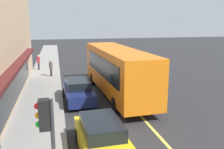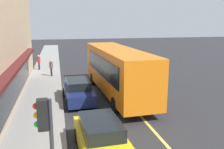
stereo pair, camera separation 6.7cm
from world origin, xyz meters
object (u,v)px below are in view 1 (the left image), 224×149
(car_yellow, at_px, (102,138))
(car_navy, at_px, (78,91))
(traffic_light, at_px, (47,127))
(pedestrian_by_curb, at_px, (38,61))
(bus, at_px, (117,69))
(pedestrian_waiting, at_px, (51,67))
(car_silver, at_px, (115,58))

(car_yellow, distance_m, car_navy, 7.19)
(traffic_light, relative_size, pedestrian_by_curb, 1.93)
(traffic_light, distance_m, pedestrian_by_curb, 21.22)
(car_yellow, xyz_separation_m, car_navy, (7.19, 0.32, 0.00))
(bus, height_order, traffic_light, bus)
(traffic_light, xyz_separation_m, pedestrian_waiting, (17.48, 0.21, -1.42))
(car_navy, bearing_deg, traffic_light, 169.82)
(car_yellow, relative_size, pedestrian_by_curb, 2.64)
(car_yellow, height_order, pedestrian_waiting, pedestrian_waiting)
(car_navy, bearing_deg, car_yellow, -177.48)
(car_silver, xyz_separation_m, pedestrian_by_curb, (-2.37, 9.39, 0.40))
(traffic_light, xyz_separation_m, pedestrian_by_curb, (21.11, 1.60, -1.39))
(bus, height_order, pedestrian_waiting, bus)
(bus, relative_size, pedestrian_by_curb, 6.79)
(pedestrian_waiting, bearing_deg, bus, -145.17)
(car_yellow, height_order, car_navy, same)
(car_yellow, bearing_deg, pedestrian_waiting, 8.47)
(car_silver, relative_size, pedestrian_waiting, 2.71)
(traffic_light, distance_m, pedestrian_waiting, 17.54)
(car_navy, height_order, pedestrian_by_curb, pedestrian_by_curb)
(bus, distance_m, car_yellow, 8.58)
(bus, xyz_separation_m, pedestrian_by_curb, (10.65, 6.27, -0.85))
(car_yellow, xyz_separation_m, pedestrian_by_curb, (18.73, 3.64, 0.40))
(car_navy, xyz_separation_m, pedestrian_by_curb, (11.54, 3.32, 0.40))
(car_yellow, xyz_separation_m, pedestrian_waiting, (15.09, 2.25, 0.37))
(traffic_light, height_order, pedestrian_by_curb, traffic_light)
(bus, height_order, car_navy, bus)
(pedestrian_waiting, bearing_deg, car_navy, -166.28)
(car_navy, height_order, pedestrian_waiting, pedestrian_waiting)
(car_silver, distance_m, pedestrian_by_curb, 9.69)
(car_silver, height_order, pedestrian_waiting, pedestrian_waiting)
(bus, bearing_deg, car_silver, -13.45)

